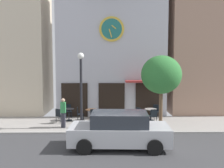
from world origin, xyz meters
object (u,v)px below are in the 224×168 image
Objects in this scene: cafe_table_rightmost at (117,116)px; cafe_chair_left_end at (68,110)px; street_tree at (161,75)px; cafe_table_center_left at (69,112)px; parked_car_silver at (119,130)px; cafe_chair_mid_row at (139,113)px; cafe_chair_under_awning at (156,110)px; pedestrian_green at (63,112)px; cafe_chair_outer at (104,116)px; cafe_chair_facing_street at (94,115)px; cafe_chair_near_tree at (59,115)px; cafe_table_leftmost at (92,112)px; street_lamp at (81,90)px; cafe_table_center at (141,116)px; cafe_table_near_curb at (151,112)px; cafe_chair_curbside at (79,113)px; cafe_chair_facing_wall at (153,115)px.

cafe_table_rightmost is 0.83× the size of cafe_chair_left_end.
cafe_table_center_left is at bearing 157.82° from street_tree.
cafe_table_center_left is at bearing 120.44° from parked_car_silver.
cafe_chair_mid_row and cafe_chair_under_awning have the same top height.
pedestrian_green is at bearing -169.13° from cafe_table_rightmost.
street_tree reaches higher than pedestrian_green.
pedestrian_green is at bearing -166.49° from cafe_chair_outer.
pedestrian_green reaches higher than cafe_table_rightmost.
cafe_chair_facing_street is 0.21× the size of parked_car_silver.
cafe_chair_near_tree is 1.00× the size of cafe_chair_under_awning.
cafe_table_rightmost is 3.56m from cafe_chair_near_tree.
cafe_chair_outer is 0.54× the size of pedestrian_green.
street_lamp is at bearing -104.51° from cafe_table_leftmost.
cafe_table_center is 2.19m from cafe_chair_outer.
cafe_chair_mid_row is at bearing 89.49° from cafe_table_center.
street_lamp reaches higher than cafe_table_near_curb.
cafe_table_near_curb is at bearing 1.85° from cafe_chair_curbside.
cafe_chair_mid_row is 1.00× the size of cafe_chair_facing_wall.
cafe_chair_mid_row is at bearing 16.12° from pedestrian_green.
cafe_table_center is 0.85× the size of cafe_chair_near_tree.
street_lamp is 4.72× the size of cafe_chair_curbside.
cafe_chair_mid_row is 0.54× the size of pedestrian_green.
cafe_chair_curbside and cafe_chair_facing_wall have the same top height.
cafe_chair_outer and cafe_chair_facing_wall have the same top height.
cafe_table_center_left is 5.22m from cafe_table_near_curb.
cafe_chair_facing_street is (0.62, 1.01, -1.63)m from street_lamp.
cafe_table_near_curb is at bearing -123.83° from cafe_chair_under_awning.
cafe_chair_near_tree and cafe_chair_curbside have the same top height.
parked_car_silver is at bearing -118.00° from cafe_chair_facing_wall.
cafe_table_center_left is at bearing 57.16° from cafe_chair_near_tree.
cafe_table_center is 4.53m from pedestrian_green.
cafe_table_center is 0.91m from cafe_chair_mid_row.
cafe_chair_curbside is 1.00× the size of cafe_chair_facing_street.
street_lamp is 0.97× the size of parked_car_silver.
cafe_table_center_left is 0.81m from cafe_chair_left_end.
cafe_table_near_curb is 0.47× the size of pedestrian_green.
cafe_chair_left_end is at bearing 149.49° from cafe_table_rightmost.
cafe_table_rightmost is 0.83× the size of cafe_chair_under_awning.
cafe_chair_near_tree is at bearing 171.59° from cafe_chair_outer.
cafe_chair_near_tree is (-3.54, 0.36, 0.01)m from cafe_table_rightmost.
cafe_chair_left_end reaches higher than cafe_table_center_left.
cafe_table_rightmost is 1.40m from cafe_table_center.
pedestrian_green reaches higher than cafe_chair_facing_wall.
cafe_chair_mid_row is at bearing 117.95° from street_tree.
parked_car_silver is at bearing -51.48° from cafe_chair_near_tree.
cafe_chair_mid_row and cafe_chair_facing_wall have the same top height.
cafe_table_near_curb is (3.75, -0.04, 0.02)m from cafe_table_leftmost.
cafe_chair_left_end and cafe_chair_facing_wall have the same top height.
cafe_chair_mid_row is 0.21× the size of parked_car_silver.
cafe_table_center is at bearing 5.00° from pedestrian_green.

